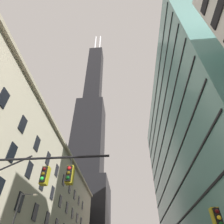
{
  "coord_description": "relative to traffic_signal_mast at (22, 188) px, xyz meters",
  "views": [
    {
      "loc": [
        2.63,
        -6.23,
        1.38
      ],
      "look_at": [
        0.79,
        16.21,
        20.68
      ],
      "focal_mm": 30.33,
      "sensor_mm": 36.0,
      "label": 1
    }
  ],
  "objects": [
    {
      "name": "station_building",
      "position": [
        -14.48,
        25.8,
        6.79
      ],
      "size": [
        14.17,
        71.81,
        23.69
      ],
      "color": "#B2A88E",
      "rests_on": "ground"
    },
    {
      "name": "dark_skyscraper",
      "position": [
        -15.48,
        82.19,
        45.71
      ],
      "size": [
        24.33,
        24.33,
        180.7
      ],
      "color": "black",
      "rests_on": "ground"
    },
    {
      "name": "glass_office_midrise",
      "position": [
        23.07,
        26.44,
        15.15
      ],
      "size": [
        17.71,
        48.99,
        40.36
      ],
      "color": "slate",
      "rests_on": "ground"
    },
    {
      "name": "traffic_signal_mast",
      "position": [
        0.0,
        0.0,
        0.0
      ],
      "size": [
        8.27,
        0.63,
        6.88
      ],
      "color": "black",
      "rests_on": "sidewalk_left"
    },
    {
      "name": "traffic_light_near_right",
      "position": [
        10.34,
        0.82,
        -1.77
      ],
      "size": [
        0.4,
        0.63,
        3.87
      ],
      "color": "black",
      "rests_on": "sidewalk_right"
    }
  ]
}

